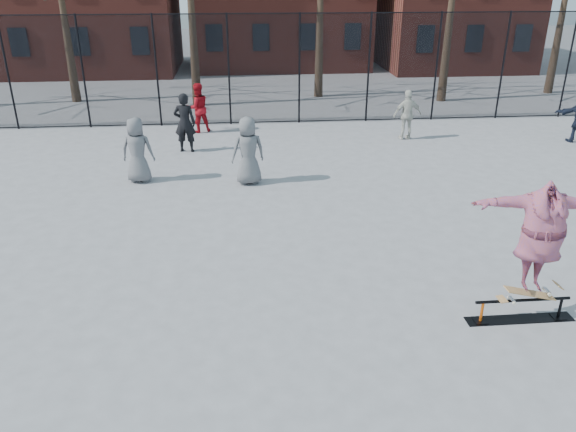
{
  "coord_description": "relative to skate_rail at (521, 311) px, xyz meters",
  "views": [
    {
      "loc": [
        -1.1,
        -8.01,
        5.44
      ],
      "look_at": [
        -0.25,
        1.5,
        1.21
      ],
      "focal_mm": 35.0,
      "sensor_mm": 36.0,
      "label": 1
    }
  ],
  "objects": [
    {
      "name": "ground",
      "position": [
        -3.5,
        0.43,
        -0.16
      ],
      "size": [
        100.0,
        100.0,
        0.0
      ],
      "primitive_type": "plane",
      "color": "slate"
    },
    {
      "name": "skate_rail",
      "position": [
        0.0,
        0.0,
        0.0
      ],
      "size": [
        1.84,
        0.28,
        0.4
      ],
      "color": "black",
      "rests_on": "ground"
    },
    {
      "name": "skateboard",
      "position": [
        0.09,
        0.0,
        0.3
      ],
      "size": [
        0.93,
        0.22,
        0.11
      ],
      "primitive_type": null,
      "color": "#906239",
      "rests_on": "skate_rail"
    },
    {
      "name": "skater",
      "position": [
        0.09,
        0.0,
        1.29
      ],
      "size": [
        2.35,
        0.87,
        1.86
      ],
      "primitive_type": "imported",
      "rotation": [
        0.0,
        0.0,
        -0.11
      ],
      "color": "#4B337F",
      "rests_on": "skateboard"
    },
    {
      "name": "bystander_grey",
      "position": [
        -7.38,
        7.39,
        0.74
      ],
      "size": [
        0.93,
        0.65,
        1.8
      ],
      "primitive_type": "imported",
      "rotation": [
        0.0,
        0.0,
        3.04
      ],
      "color": "#5A5A5E",
      "rests_on": "ground"
    },
    {
      "name": "bystander_black",
      "position": [
        -6.32,
        10.1,
        0.78
      ],
      "size": [
        0.73,
        0.53,
        1.88
      ],
      "primitive_type": "imported",
      "rotation": [
        0.0,
        0.0,
        3.02
      ],
      "color": "black",
      "rests_on": "ground"
    },
    {
      "name": "bystander_red",
      "position": [
        -6.05,
        12.43,
        0.71
      ],
      "size": [
        1.04,
        0.94,
        1.74
      ],
      "primitive_type": "imported",
      "rotation": [
        0.0,
        0.0,
        3.54
      ],
      "color": "#A20E17",
      "rests_on": "ground"
    },
    {
      "name": "bystander_white",
      "position": [
        1.13,
        10.86,
        0.69
      ],
      "size": [
        1.02,
        0.49,
        1.69
      ],
      "primitive_type": "imported",
      "rotation": [
        0.0,
        0.0,
        3.22
      ],
      "color": "beige",
      "rests_on": "ground"
    },
    {
      "name": "bystander_extra",
      "position": [
        -4.39,
        6.98,
        0.77
      ],
      "size": [
        1.01,
        0.77,
        1.85
      ],
      "primitive_type": "imported",
      "rotation": [
        0.0,
        0.0,
        3.36
      ],
      "color": "#5A5B5E",
      "rests_on": "ground"
    },
    {
      "name": "fence",
      "position": [
        -3.52,
        13.43,
        1.9
      ],
      "size": [
        34.03,
        0.07,
        4.0
      ],
      "color": "black",
      "rests_on": "ground"
    }
  ]
}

